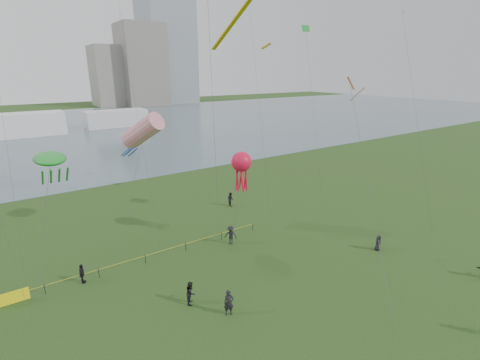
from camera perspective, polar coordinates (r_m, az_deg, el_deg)
ground_plane at (r=25.75m, az=13.80°, el=-23.12°), size 400.00×400.00×0.00m
lake at (r=114.63m, az=-26.57°, el=7.39°), size 400.00×120.00×0.08m
building_mid at (r=184.88m, az=-15.79°, el=17.66°), size 20.00×20.00×38.00m
building_low at (r=186.52m, az=-20.49°, el=15.68°), size 16.00×18.00×28.00m
pavilion_left at (r=108.30m, az=-32.66°, el=7.59°), size 22.00×8.00×6.00m
pavilion_right at (r=115.09m, az=-19.65°, el=9.50°), size 18.00×7.00×5.00m
fence at (r=31.95m, az=-25.99°, el=-14.53°), size 24.07×0.07×1.05m
spectator_a at (r=27.24m, az=-8.07°, el=-17.81°), size 1.06×1.10×1.79m
spectator_b at (r=34.92m, az=-1.53°, el=-9.02°), size 1.38×1.42×1.94m
spectator_c at (r=31.86m, az=-24.51°, el=-13.82°), size 0.78×1.06×1.68m
spectator_d at (r=36.39m, az=21.70°, el=-9.55°), size 0.78×0.52×1.55m
spectator_f at (r=25.91m, az=-1.85°, el=-19.50°), size 0.83×0.70×1.94m
spectator_g at (r=44.46m, az=-1.56°, el=-3.14°), size 0.79×0.95×1.77m
kite_windsock at (r=35.03m, az=-15.66°, el=7.73°), size 5.89×5.16×12.95m
kite_creature at (r=30.41m, az=-28.75°, el=3.05°), size 3.88×4.58×10.54m
kite_octopus at (r=33.36m, az=0.23°, el=2.83°), size 3.26×2.57×9.19m
kite_delta at (r=35.78m, az=18.04°, el=13.39°), size 10.01×13.59×16.04m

